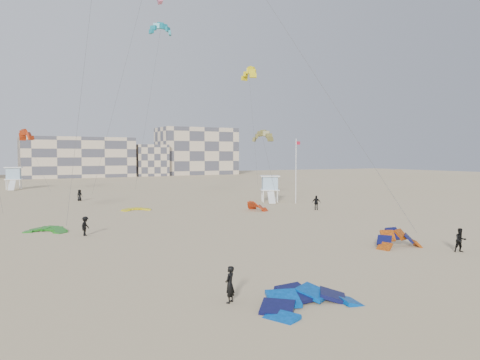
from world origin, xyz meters
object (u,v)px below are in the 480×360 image
kite_ground_blue (310,307)px  lifeguard_tower_near (270,189)px  kitesurfer_main (230,284)px  kite_ground_orange (398,248)px

kite_ground_blue → lifeguard_tower_near: size_ratio=0.86×
kite_ground_blue → kitesurfer_main: kitesurfer_main is taller
kitesurfer_main → kite_ground_orange: bearing=159.6°
kite_ground_blue → kite_ground_orange: 15.43m
kite_ground_blue → kite_ground_orange: kite_ground_orange is taller
kite_ground_blue → kite_ground_orange: bearing=24.4°
lifeguard_tower_near → kitesurfer_main: bearing=-97.9°
lifeguard_tower_near → kite_ground_orange: bearing=-80.0°
kite_ground_blue → kitesurfer_main: 3.62m
kite_ground_orange → lifeguard_tower_near: size_ratio=0.59×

